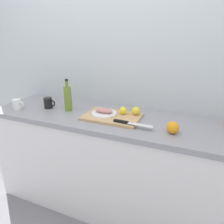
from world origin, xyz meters
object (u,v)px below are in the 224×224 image
Objects in this scene: chef_knife at (128,123)px; olive_oil_bottle at (68,98)px; white_plate at (104,113)px; coffee_mug_1 at (48,103)px; orange_0 at (173,128)px; coffee_mug_0 at (17,104)px; lemon_0 at (136,111)px; fish_fillet at (104,111)px; cutting_board at (112,117)px.

olive_oil_bottle is at bearing 169.70° from chef_knife.
chef_knife is (0.24, -0.11, 0.00)m from white_plate.
olive_oil_bottle is (-0.35, 0.02, 0.08)m from white_plate.
coffee_mug_1 is 1.10m from orange_0.
lemon_0 is at bearing 12.03° from coffee_mug_0.
olive_oil_bottle is at bearing 172.52° from orange_0.
orange_0 is at bearing -7.48° from olive_oil_bottle.
lemon_0 is 0.79× the size of orange_0.
lemon_0 is (0.00, 0.20, 0.02)m from chef_knife.
lemon_0 reaches higher than chef_knife.
chef_knife is 0.61m from olive_oil_bottle.
orange_0 is at bearing 4.14° from chef_knife.
lemon_0 is at bearing 6.65° from olive_oil_bottle.
chef_knife is 0.20m from lemon_0.
orange_0 is at bearing 1.34° from coffee_mug_0.
orange_0 is (0.31, 0.01, 0.01)m from chef_knife.
olive_oil_bottle is (-0.59, 0.13, 0.08)m from chef_knife.
fish_fillet is 0.36m from olive_oil_bottle.
coffee_mug_0 is at bearing -170.68° from fish_fillet.
coffee_mug_1 reaches higher than cutting_board.
olive_oil_bottle is (-0.42, 0.02, 0.10)m from cutting_board.
white_plate is 0.56m from orange_0.
cutting_board is 0.20m from lemon_0.
coffee_mug_1 is 1.39× the size of orange_0.
chef_knife is 0.31m from orange_0.
coffee_mug_1 is at bearing 30.00° from coffee_mug_0.
chef_knife is at bearing -8.15° from coffee_mug_1.
fish_fillet is 0.56m from orange_0.
white_plate is at bearing 179.96° from cutting_board.
cutting_board is 0.20m from chef_knife.
fish_fillet is at bearing 157.39° from chef_knife.
coffee_mug_0 is (-0.43, -0.15, -0.07)m from olive_oil_bottle.
chef_knife reaches higher than white_plate.
fish_fillet is 0.52× the size of chef_knife.
olive_oil_bottle is 0.91m from orange_0.
orange_0 reaches higher than chef_knife.
fish_fillet is at bearing 9.32° from coffee_mug_0.
coffee_mug_0 reaches higher than lemon_0.
lemon_0 is 1.04m from coffee_mug_0.
coffee_mug_1 is (-0.55, 0.00, 0.02)m from white_plate.
coffee_mug_1 is (-0.55, 0.00, -0.01)m from fish_fillet.
white_plate is 1.33× the size of fish_fillet.
chef_knife is at bearing 1.13° from coffee_mug_0.
fish_fillet is 1.32× the size of coffee_mug_1.
coffee_mug_0 reaches higher than fish_fillet.
coffee_mug_1 is (-0.20, -0.02, -0.06)m from olive_oil_bottle.
coffee_mug_0 is (-0.78, -0.13, -0.01)m from fish_fillet.
orange_0 is at bearing -10.08° from white_plate.
cutting_board is 3.95× the size of coffee_mug_0.
chef_knife is (0.24, -0.11, -0.02)m from fish_fillet.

